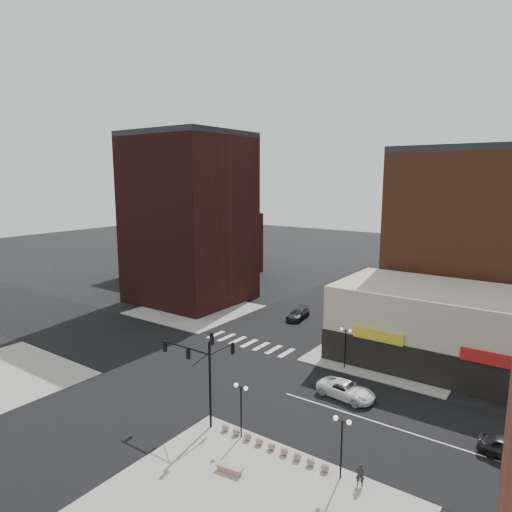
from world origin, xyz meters
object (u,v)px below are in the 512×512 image
Objects in this scene: white_suv at (346,390)px; street_lamp_se_b at (342,432)px; street_lamp_se_a at (241,397)px; dark_sedan_north at (298,314)px; pedestrian at (360,475)px; traffic_signal at (203,363)px; stone_bench at (230,469)px; street_lamp_ne at (346,338)px.

street_lamp_se_b is at bearing -151.29° from white_suv.
street_lamp_se_a is at bearing 180.00° from street_lamp_se_b.
street_lamp_se_a is 1.00× the size of street_lamp_se_b.
street_lamp_se_a reaches higher than dark_sedan_north.
street_lamp_se_b reaches higher than pedestrian.
traffic_signal is 13.70m from pedestrian.
street_lamp_se_a reaches higher than white_suv.
pedestrian is (1.31, 0.00, -2.42)m from street_lamp_se_b.
dark_sedan_north is at bearing 105.04° from traffic_signal.
stone_bench is at bearing -34.46° from traffic_signal.
street_lamp_se_b is at bearing -0.82° from traffic_signal.
street_lamp_se_b is 11.60m from white_suv.
dark_sedan_north is 2.54× the size of stone_bench.
dark_sedan_north reaches higher than stone_bench.
pedestrian is (8.31, -16.00, -2.42)m from street_lamp_ne.
traffic_signal is 1.87× the size of street_lamp_ne.
street_lamp_se_a is 5.05m from stone_bench.
dark_sedan_north is at bearing -74.45° from pedestrian.
stone_bench is at bearing -87.59° from street_lamp_ne.
traffic_signal reaches higher than street_lamp_se_b.
traffic_signal is 4.12m from street_lamp_se_a.
traffic_signal is 5.17× the size of pedestrian.
dark_sedan_north is 3.20× the size of pedestrian.
dark_sedan_north is (-12.11, 11.51, -2.59)m from street_lamp_ne.
stone_bench is at bearing 178.75° from white_suv.
street_lamp_ne reaches higher than white_suv.
street_lamp_se_b is (8.00, 0.00, 0.00)m from street_lamp_se_a.
pedestrian is (9.31, 0.00, -2.42)m from street_lamp_se_a.
pedestrian is 8.35m from stone_bench.
dark_sedan_north is at bearing 124.79° from street_lamp_se_b.
pedestrian is (5.65, -10.44, 0.15)m from white_suv.
white_suv is (3.66, 10.44, -2.57)m from street_lamp_se_a.
street_lamp_se_a is at bearing 166.83° from white_suv.
traffic_signal is at bearing -81.59° from dark_sedan_north.
white_suv is (2.66, -5.56, -2.57)m from street_lamp_ne.
pedestrian is at bearing -60.04° from dark_sedan_north.
traffic_signal is at bearing 179.18° from street_lamp_se_b.
street_lamp_se_a is at bearing -74.64° from dark_sedan_north.
street_lamp_ne is at bearing 31.79° from white_suv.
white_suv is at bearing 70.67° from street_lamp_se_a.
street_lamp_se_a is 0.86× the size of dark_sedan_north.
white_suv is 11.88m from pedestrian.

